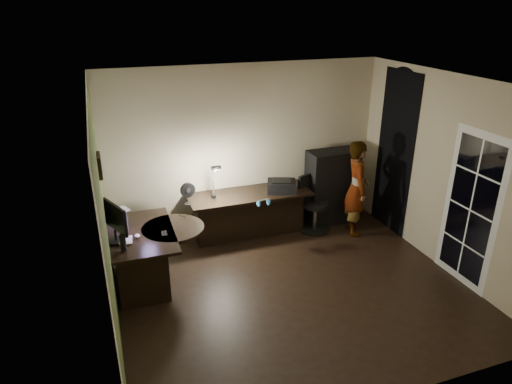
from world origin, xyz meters
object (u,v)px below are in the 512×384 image
object	(u,v)px
office_chair	(316,204)
person	(356,188)
monitor	(115,228)
desk_right	(250,214)
cabinet	(332,187)
desk_left	(144,258)

from	to	relation	value
office_chair	person	bearing A→B (deg)	-50.54
office_chair	monitor	bearing A→B (deg)	170.63
desk_right	cabinet	xyz separation A→B (m)	(1.48, 0.03, 0.27)
desk_left	monitor	size ratio (longest dim) A/B	2.45
monitor	person	world-z (taller)	person
monitor	office_chair	distance (m)	3.31
desk_right	cabinet	distance (m)	1.51
monitor	desk_right	bearing A→B (deg)	2.79
desk_left	office_chair	distance (m)	2.93
desk_right	monitor	xyz separation A→B (m)	(-2.09, -1.01, 0.60)
desk_right	office_chair	xyz separation A→B (m)	(1.08, -0.19, 0.10)
desk_left	cabinet	size ratio (longest dim) A/B	1.06
monitor	person	distance (m)	3.78
desk_right	person	bearing A→B (deg)	-16.09
desk_left	cabinet	distance (m)	3.38
person	cabinet	bearing A→B (deg)	34.44
desk_right	monitor	size ratio (longest dim) A/B	3.55
cabinet	monitor	bearing A→B (deg)	-164.29
cabinet	office_chair	distance (m)	0.49
monitor	office_chair	size ratio (longest dim) A/B	0.59
office_chair	desk_right	bearing A→B (deg)	146.04
person	desk_right	bearing A→B (deg)	90.47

